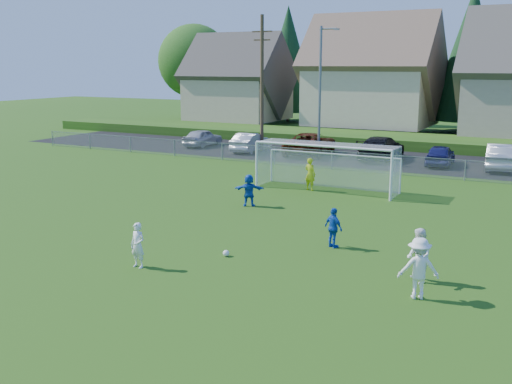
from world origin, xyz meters
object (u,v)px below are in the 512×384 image
at_px(car_a, 202,138).
at_px(soccer_goal, 328,159).
at_px(player_blue_a, 334,228).
at_px(player_blue_b, 249,190).
at_px(soccer_ball, 226,253).
at_px(goalkeeper, 310,174).
at_px(player_white_c, 419,268).
at_px(car_f, 502,157).
at_px(car_c, 310,144).
at_px(player_white_b, 419,256).
at_px(car_d, 381,148).
at_px(car_e, 440,155).
at_px(car_b, 250,142).
at_px(player_white_a, 138,245).

bearing_deg(car_a, soccer_goal, 143.72).
distance_m(player_blue_a, player_blue_b, 7.16).
xyz_separation_m(soccer_ball, goalkeeper, (-1.72, 11.56, 0.75)).
relative_size(player_white_c, player_blue_a, 1.21).
xyz_separation_m(player_white_c, goalkeeper, (-8.41, 12.27, -0.02)).
bearing_deg(car_f, soccer_ball, 69.75).
height_order(goalkeeper, soccer_goal, soccer_goal).
height_order(car_c, soccer_goal, soccer_goal).
bearing_deg(player_white_b, car_d, 164.52).
bearing_deg(car_e, car_f, 179.37).
xyz_separation_m(player_white_b, car_c, (-12.99, 22.64, -0.03)).
bearing_deg(car_b, player_blue_a, 120.64).
bearing_deg(car_e, player_blue_a, 86.12).
bearing_deg(player_blue_b, player_white_b, 122.98).
bearing_deg(goalkeeper, car_b, -35.80).
relative_size(player_white_a, car_e, 0.37).
bearing_deg(player_white_a, player_white_c, 14.27).
relative_size(car_b, car_f, 0.87).
bearing_deg(car_b, player_blue_b, 113.46).
height_order(player_white_c, car_a, player_white_c).
height_order(soccer_ball, player_white_b, player_white_b).
bearing_deg(car_d, soccer_goal, 91.14).
height_order(car_c, car_d, car_c).
distance_m(car_a, car_d, 14.66).
height_order(car_c, car_f, car_f).
bearing_deg(goalkeeper, player_white_a, 102.53).
distance_m(player_blue_a, car_d, 21.24).
distance_m(player_white_b, car_f, 22.43).
bearing_deg(car_c, player_white_b, 114.09).
distance_m(player_blue_a, car_f, 20.61).
xyz_separation_m(soccer_ball, player_blue_a, (2.90, 2.68, 0.62)).
height_order(car_d, car_f, car_f).
distance_m(goalkeeper, car_b, 14.61).
relative_size(player_white_a, goalkeeper, 0.87).
bearing_deg(car_d, car_e, 168.87).
distance_m(soccer_ball, soccer_goal, 12.24).
bearing_deg(soccer_goal, car_a, 142.98).
distance_m(goalkeeper, car_c, 12.62).
bearing_deg(player_white_c, car_d, -94.08).
relative_size(goalkeeper, car_c, 0.30).
bearing_deg(player_blue_b, car_e, -131.94).
bearing_deg(car_f, car_c, -5.52).
relative_size(car_f, soccer_goal, 0.67).
relative_size(car_d, car_e, 1.38).
relative_size(player_white_a, player_blue_b, 0.99).
relative_size(player_white_a, player_white_c, 0.84).
xyz_separation_m(car_e, car_f, (3.70, 0.24, 0.13)).
bearing_deg(goalkeeper, soccer_goal, -130.49).
bearing_deg(player_white_c, soccer_goal, -81.73).
height_order(soccer_ball, player_white_a, player_white_a).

